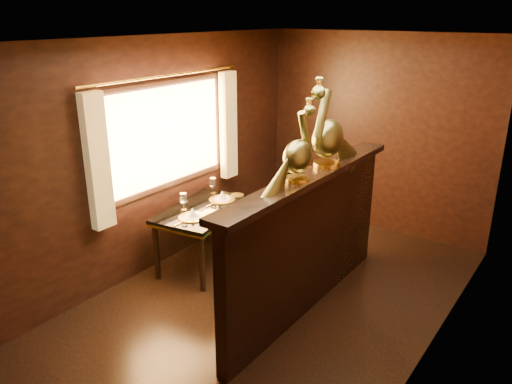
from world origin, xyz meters
TOP-DOWN VIEW (x-y plane):
  - ground at (0.00, 0.00)m, footprint 5.00×5.00m
  - room_shell at (-0.09, 0.02)m, footprint 3.04×5.04m
  - partition at (0.32, 0.30)m, footprint 0.26×2.70m
  - dining_table at (-1.05, 0.38)m, footprint 0.88×1.26m
  - chair_left at (-0.09, 0.34)m, footprint 0.47×0.49m
  - chair_right at (-0.34, 1.03)m, footprint 0.52×0.53m
  - peacock_left at (0.33, 0.05)m, footprint 0.22×0.58m
  - peacock_right at (0.33, 0.57)m, footprint 0.27×0.71m

SIDE VIEW (x-z plane):
  - ground at x=0.00m, z-range 0.00..0.00m
  - dining_table at x=-1.05m, z-range 0.17..1.06m
  - chair_right at x=-0.34m, z-range 0.02..1.22m
  - chair_left at x=-0.09m, z-range 0.02..1.22m
  - partition at x=0.32m, z-range 0.03..1.39m
  - room_shell at x=-0.09m, z-range 0.32..2.84m
  - peacock_left at x=0.33m, z-range 1.36..2.05m
  - peacock_right at x=0.33m, z-range 1.36..2.20m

